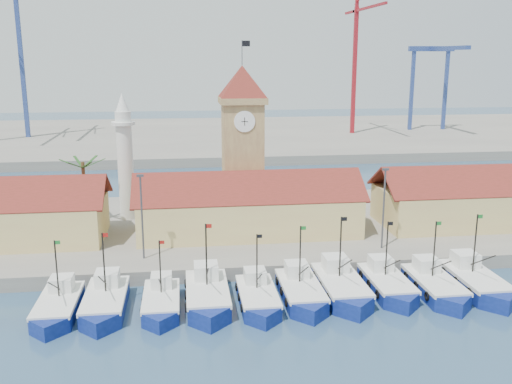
{
  "coord_description": "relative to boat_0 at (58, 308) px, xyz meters",
  "views": [
    {
      "loc": [
        -7.6,
        -45.88,
        22.12
      ],
      "look_at": [
        0.7,
        18.0,
        6.89
      ],
      "focal_mm": 40.0,
      "sensor_mm": 36.0,
      "label": 1
    }
  ],
  "objects": [
    {
      "name": "boat_6",
      "position": [
        25.85,
        0.81,
        0.1
      ],
      "size": [
        3.87,
        10.61,
        8.03
      ],
      "color": "navy",
      "rests_on": "ground"
    },
    {
      "name": "boat_1",
      "position": [
        4.01,
        0.31,
        0.04
      ],
      "size": [
        3.61,
        9.89,
        7.48
      ],
      "color": "navy",
      "rests_on": "ground"
    },
    {
      "name": "boat_0",
      "position": [
        0.0,
        0.0,
        0.0
      ],
      "size": [
        3.4,
        9.32,
        7.05
      ],
      "color": "navy",
      "rests_on": "ground"
    },
    {
      "name": "ground",
      "position": [
        18.89,
        -2.2,
        -0.73
      ],
      "size": [
        400.0,
        400.0,
        0.0
      ],
      "primitive_type": "plane",
      "color": "navy",
      "rests_on": "ground"
    },
    {
      "name": "hall_center",
      "position": [
        18.89,
        17.8,
        3.26
      ],
      "size": [
        27.04,
        10.13,
        7.61
      ],
      "color": "#D5C375",
      "rests_on": "quay"
    },
    {
      "name": "palm_tree",
      "position": [
        -1.11,
        23.8,
        5.52
      ],
      "size": [
        5.6,
        5.03,
        8.39
      ],
      "color": "brown",
      "rests_on": "quay"
    },
    {
      "name": "lamp_posts",
      "position": [
        19.39,
        9.8,
        5.75
      ],
      "size": [
        80.7,
        0.25,
        9.03
      ],
      "color": "#3F3F44",
      "rests_on": "quay"
    },
    {
      "name": "gantry",
      "position": [
        80.89,
        104.45,
        19.31
      ],
      "size": [
        13.0,
        22.0,
        23.2
      ],
      "color": "navy",
      "rests_on": "terminal"
    },
    {
      "name": "crane_red_right",
      "position": [
        57.42,
        101.42,
        23.46
      ],
      "size": [
        1.0,
        32.14,
        40.05
      ],
      "color": "maroon",
      "rests_on": "terminal"
    },
    {
      "name": "boat_3",
      "position": [
        13.14,
        0.41,
        0.09
      ],
      "size": [
        3.84,
        10.51,
        7.95
      ],
      "color": "navy",
      "rests_on": "ground"
    },
    {
      "name": "boat_7",
      "position": [
        30.48,
        1.03,
        0.03
      ],
      "size": [
        3.53,
        9.67,
        7.32
      ],
      "color": "navy",
      "rests_on": "ground"
    },
    {
      "name": "hall_right",
      "position": [
        50.89,
        17.8,
        3.26
      ],
      "size": [
        31.2,
        10.13,
        7.61
      ],
      "color": "#D5C375",
      "rests_on": "quay"
    },
    {
      "name": "crane_blue_near",
      "position": [
        -28.48,
        104.29,
        25.5
      ],
      "size": [
        1.0,
        33.65,
        43.51
      ],
      "color": "navy",
      "rests_on": "terminal"
    },
    {
      "name": "quay",
      "position": [
        18.89,
        21.8,
        0.02
      ],
      "size": [
        140.0,
        32.0,
        1.5
      ],
      "primitive_type": "cube",
      "color": "gray",
      "rests_on": "ground"
    },
    {
      "name": "clock_tower",
      "position": [
        18.89,
        23.8,
        11.23
      ],
      "size": [
        5.8,
        5.8,
        22.7
      ],
      "color": "tan",
      "rests_on": "quay"
    },
    {
      "name": "boat_4",
      "position": [
        17.68,
        -0.35,
        -0.01
      ],
      "size": [
        3.38,
        9.25,
        7.0
      ],
      "color": "navy",
      "rests_on": "ground"
    },
    {
      "name": "boat_5",
      "position": [
        21.84,
        0.32,
        0.04
      ],
      "size": [
        3.58,
        9.81,
        7.42
      ],
      "color": "navy",
      "rests_on": "ground"
    },
    {
      "name": "boat_2",
      "position": [
        8.97,
        -0.12,
        -0.04
      ],
      "size": [
        3.24,
        8.87,
        6.71
      ],
      "color": "navy",
      "rests_on": "ground"
    },
    {
      "name": "boat_8",
      "position": [
        34.84,
        0.04,
        0.04
      ],
      "size": [
        3.6,
        9.87,
        7.46
      ],
      "color": "navy",
      "rests_on": "ground"
    },
    {
      "name": "boat_9",
      "position": [
        39.13,
        0.33,
        0.09
      ],
      "size": [
        3.82,
        10.47,
        7.92
      ],
      "color": "navy",
      "rests_on": "ground"
    },
    {
      "name": "terminal",
      "position": [
        18.89,
        107.8,
        0.27
      ],
      "size": [
        240.0,
        80.0,
        2.0
      ],
      "primitive_type": "cube",
      "color": "gray",
      "rests_on": "ground"
    },
    {
      "name": "minaret",
      "position": [
        3.89,
        25.8,
        9.0
      ],
      "size": [
        3.0,
        3.0,
        16.3
      ],
      "color": "silver",
      "rests_on": "quay"
    }
  ]
}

